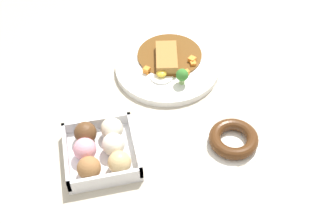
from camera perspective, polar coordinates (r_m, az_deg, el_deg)
ground_plane at (r=1.10m, az=-2.10°, el=-0.81°), size 1.60×1.60×0.00m
curry_plate at (r=1.22m, az=-0.02°, el=6.01°), size 0.28×0.28×0.06m
donut_box at (r=1.02m, az=-8.60°, el=-4.79°), size 0.17×0.16×0.06m
chocolate_ring_donut at (r=1.05m, az=8.41°, el=-3.46°), size 0.14×0.14×0.03m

